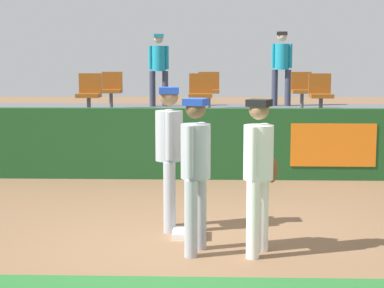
{
  "coord_description": "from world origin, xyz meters",
  "views": [
    {
      "loc": [
        0.19,
        -7.17,
        2.11
      ],
      "look_at": [
        -0.08,
        1.19,
        1.0
      ],
      "focal_mm": 58.62,
      "sensor_mm": 36.0,
      "label": 1
    }
  ],
  "objects_px": {
    "seat_front_right": "(321,92)",
    "spectator_capped": "(282,63)",
    "player_runner_visitor": "(169,148)",
    "seat_back_left": "(111,88)",
    "seat_back_center": "(209,88)",
    "spectator_hooded": "(159,65)",
    "player_coach_visitor": "(196,164)",
    "first_base": "(189,234)",
    "player_fielder_home": "(259,166)",
    "seat_front_left": "(89,92)",
    "seat_back_right": "(302,88)",
    "seat_front_center": "(201,92)"
  },
  "relations": [
    {
      "from": "seat_front_right",
      "to": "seat_front_center",
      "type": "relative_size",
      "value": 1.0
    },
    {
      "from": "spectator_capped",
      "to": "seat_back_center",
      "type": "bearing_deg",
      "value": 39.59
    },
    {
      "from": "seat_front_center",
      "to": "seat_back_left",
      "type": "bearing_deg",
      "value": 139.27
    },
    {
      "from": "spectator_capped",
      "to": "spectator_hooded",
      "type": "bearing_deg",
      "value": 16.01
    },
    {
      "from": "first_base",
      "to": "player_fielder_home",
      "type": "relative_size",
      "value": 0.23
    },
    {
      "from": "player_coach_visitor",
      "to": "seat_back_right",
      "type": "bearing_deg",
      "value": -178.26
    },
    {
      "from": "player_fielder_home",
      "to": "spectator_capped",
      "type": "xyz_separation_m",
      "value": [
        1.17,
        8.67,
        1.08
      ]
    },
    {
      "from": "seat_front_center",
      "to": "spectator_hooded",
      "type": "bearing_deg",
      "value": 112.93
    },
    {
      "from": "first_base",
      "to": "seat_back_right",
      "type": "relative_size",
      "value": 0.48
    },
    {
      "from": "player_fielder_home",
      "to": "seat_back_center",
      "type": "bearing_deg",
      "value": -152.33
    },
    {
      "from": "player_runner_visitor",
      "to": "seat_back_center",
      "type": "height_order",
      "value": "seat_back_center"
    },
    {
      "from": "seat_front_right",
      "to": "spectator_capped",
      "type": "bearing_deg",
      "value": 99.8
    },
    {
      "from": "player_fielder_home",
      "to": "player_runner_visitor",
      "type": "xyz_separation_m",
      "value": [
        -1.04,
        0.99,
        0.05
      ]
    },
    {
      "from": "seat_back_right",
      "to": "seat_front_left",
      "type": "relative_size",
      "value": 1.0
    },
    {
      "from": "seat_back_right",
      "to": "seat_front_center",
      "type": "bearing_deg",
      "value": -141.62
    },
    {
      "from": "seat_front_right",
      "to": "spectator_hooded",
      "type": "distance_m",
      "value": 4.29
    },
    {
      "from": "seat_front_left",
      "to": "seat_front_right",
      "type": "bearing_deg",
      "value": -0.0
    },
    {
      "from": "seat_front_center",
      "to": "seat_back_right",
      "type": "bearing_deg",
      "value": 38.38
    },
    {
      "from": "seat_back_right",
      "to": "seat_front_center",
      "type": "height_order",
      "value": "same"
    },
    {
      "from": "first_base",
      "to": "seat_front_center",
      "type": "bearing_deg",
      "value": 89.63
    },
    {
      "from": "seat_back_center",
      "to": "player_runner_visitor",
      "type": "bearing_deg",
      "value": -93.84
    },
    {
      "from": "player_fielder_home",
      "to": "seat_back_right",
      "type": "height_order",
      "value": "seat_back_right"
    },
    {
      "from": "spectator_hooded",
      "to": "seat_front_right",
      "type": "bearing_deg",
      "value": 136.05
    },
    {
      "from": "player_runner_visitor",
      "to": "seat_back_right",
      "type": "bearing_deg",
      "value": 154.95
    },
    {
      "from": "seat_back_right",
      "to": "spectator_capped",
      "type": "relative_size",
      "value": 0.47
    },
    {
      "from": "seat_back_right",
      "to": "seat_front_left",
      "type": "xyz_separation_m",
      "value": [
        -4.52,
        -1.8,
        -0.0
      ]
    },
    {
      "from": "player_coach_visitor",
      "to": "spectator_capped",
      "type": "relative_size",
      "value": 0.96
    },
    {
      "from": "seat_back_left",
      "to": "seat_front_left",
      "type": "height_order",
      "value": "same"
    },
    {
      "from": "player_runner_visitor",
      "to": "seat_front_center",
      "type": "height_order",
      "value": "seat_front_center"
    },
    {
      "from": "seat_back_right",
      "to": "seat_back_left",
      "type": "bearing_deg",
      "value": 180.0
    },
    {
      "from": "player_fielder_home",
      "to": "seat_front_right",
      "type": "relative_size",
      "value": 2.03
    },
    {
      "from": "player_runner_visitor",
      "to": "seat_front_left",
      "type": "relative_size",
      "value": 2.13
    },
    {
      "from": "seat_back_left",
      "to": "seat_front_left",
      "type": "bearing_deg",
      "value": -95.07
    },
    {
      "from": "player_runner_visitor",
      "to": "player_fielder_home",
      "type": "bearing_deg",
      "value": 42.42
    },
    {
      "from": "player_fielder_home",
      "to": "seat_front_left",
      "type": "height_order",
      "value": "seat_front_left"
    },
    {
      "from": "player_runner_visitor",
      "to": "seat_back_left",
      "type": "bearing_deg",
      "value": -169.08
    },
    {
      "from": "player_coach_visitor",
      "to": "seat_back_left",
      "type": "relative_size",
      "value": 2.04
    },
    {
      "from": "first_base",
      "to": "seat_back_right",
      "type": "distance_m",
      "value": 7.54
    },
    {
      "from": "seat_back_right",
      "to": "spectator_capped",
      "type": "bearing_deg",
      "value": 110.17
    },
    {
      "from": "player_fielder_home",
      "to": "spectator_capped",
      "type": "bearing_deg",
      "value": -164.41
    },
    {
      "from": "seat_back_left",
      "to": "seat_back_center",
      "type": "xyz_separation_m",
      "value": [
        2.24,
        0.0,
        0.0
      ]
    },
    {
      "from": "seat_front_right",
      "to": "seat_back_left",
      "type": "xyz_separation_m",
      "value": [
        -4.48,
        1.8,
        0.0
      ]
    },
    {
      "from": "seat_front_center",
      "to": "first_base",
      "type": "bearing_deg",
      "value": -90.37
    },
    {
      "from": "seat_front_right",
      "to": "seat_back_center",
      "type": "xyz_separation_m",
      "value": [
        -2.24,
        1.8,
        0.0
      ]
    },
    {
      "from": "first_base",
      "to": "seat_front_right",
      "type": "distance_m",
      "value": 5.95
    },
    {
      "from": "first_base",
      "to": "player_fielder_home",
      "type": "bearing_deg",
      "value": -40.0
    },
    {
      "from": "player_runner_visitor",
      "to": "seat_back_left",
      "type": "height_order",
      "value": "seat_back_left"
    },
    {
      "from": "seat_front_right",
      "to": "player_runner_visitor",
      "type": "bearing_deg",
      "value": -118.76
    },
    {
      "from": "seat_back_center",
      "to": "spectator_hooded",
      "type": "height_order",
      "value": "spectator_hooded"
    },
    {
      "from": "seat_front_right",
      "to": "seat_back_left",
      "type": "height_order",
      "value": "same"
    }
  ]
}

